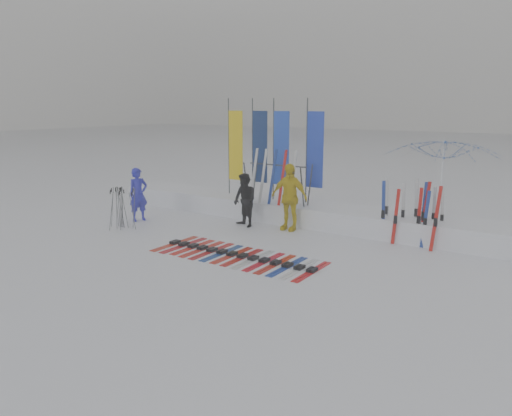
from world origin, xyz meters
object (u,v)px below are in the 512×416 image
Objects in this scene: person_yellow at (289,197)px; ski_row at (237,255)px; tent_canopy at (439,186)px; person_blue at (138,195)px; person_black at (245,200)px; ski_rack at (277,178)px.

person_yellow is 0.46× the size of ski_row.
tent_canopy is (3.74, 1.79, 0.41)m from person_yellow.
person_blue is 4.79m from person_yellow.
person_black is 0.82× the size of person_yellow.
person_yellow is (4.51, 1.61, 0.14)m from person_blue.
person_black is at bearing -114.70° from ski_rack.
person_yellow is at bearing -51.96° from person_blue.
ski_rack reaches higher than person_black.
person_blue is 1.04× the size of person_black.
ski_rack is at bearing -166.20° from tent_canopy.
person_yellow is at bearing -39.78° from ski_rack.
ski_rack is (-0.81, 0.67, 0.41)m from person_yellow.
tent_canopy reaches higher than ski_row.
person_black is 1.36m from person_yellow.
person_black is 0.79× the size of ski_rack.
person_yellow reaches higher than person_blue.
ski_row is (4.80, -1.37, -0.80)m from person_blue.
person_yellow reaches higher than ski_row.
person_yellow is at bearing 37.26° from person_black.
person_yellow is 0.63× the size of tent_canopy.
tent_canopy is 1.51× the size of ski_rack.
person_black reaches higher than ski_row.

